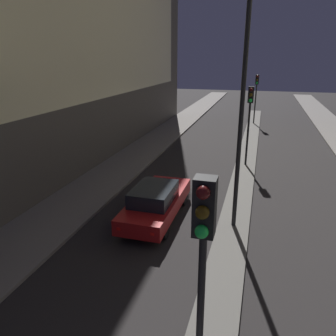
{
  "coord_description": "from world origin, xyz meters",
  "views": [
    {
      "loc": [
        0.66,
        -1.01,
        6.27
      ],
      "look_at": [
        -3.99,
        15.26,
        0.5
      ],
      "focal_mm": 35.0,
      "sensor_mm": 36.0,
      "label": 1
    }
  ],
  "objects_px": {
    "street_lamp": "(246,45)",
    "traffic_light_far": "(256,88)",
    "traffic_light_near": "(202,255)",
    "car_left_lane": "(156,201)",
    "traffic_light_mid": "(250,108)"
  },
  "relations": [
    {
      "from": "traffic_light_far",
      "to": "traffic_light_mid",
      "type": "bearing_deg",
      "value": -90.0
    },
    {
      "from": "traffic_light_far",
      "to": "car_left_lane",
      "type": "distance_m",
      "value": 21.67
    },
    {
      "from": "street_lamp",
      "to": "traffic_light_far",
      "type": "bearing_deg",
      "value": 90.0
    },
    {
      "from": "traffic_light_mid",
      "to": "car_left_lane",
      "type": "height_order",
      "value": "traffic_light_mid"
    },
    {
      "from": "traffic_light_near",
      "to": "traffic_light_mid",
      "type": "bearing_deg",
      "value": 90.0
    },
    {
      "from": "traffic_light_far",
      "to": "car_left_lane",
      "type": "bearing_deg",
      "value": -98.32
    },
    {
      "from": "traffic_light_near",
      "to": "car_left_lane",
      "type": "xyz_separation_m",
      "value": [
        -3.11,
        7.24,
        -2.72
      ]
    },
    {
      "from": "traffic_light_mid",
      "to": "car_left_lane",
      "type": "distance_m",
      "value": 8.9
    },
    {
      "from": "street_lamp",
      "to": "car_left_lane",
      "type": "relative_size",
      "value": 2.07
    },
    {
      "from": "traffic_light_near",
      "to": "traffic_light_far",
      "type": "bearing_deg",
      "value": 90.0
    },
    {
      "from": "traffic_light_near",
      "to": "street_lamp",
      "type": "height_order",
      "value": "street_lamp"
    },
    {
      "from": "traffic_light_far",
      "to": "street_lamp",
      "type": "bearing_deg",
      "value": -90.0
    },
    {
      "from": "traffic_light_mid",
      "to": "street_lamp",
      "type": "distance_m",
      "value": 8.39
    },
    {
      "from": "traffic_light_mid",
      "to": "car_left_lane",
      "type": "bearing_deg",
      "value": -111.54
    },
    {
      "from": "traffic_light_near",
      "to": "car_left_lane",
      "type": "relative_size",
      "value": 0.96
    }
  ]
}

